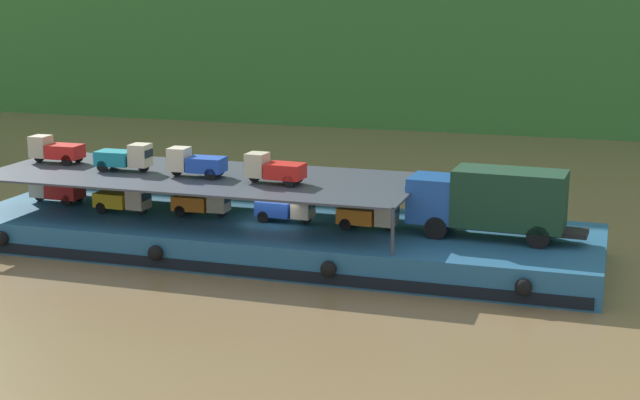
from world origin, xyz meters
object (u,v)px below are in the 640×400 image
Objects in this scene: mini_truck_lower_fore at (286,208)px; mini_truck_upper_fore at (195,163)px; mini_truck_upper_stern at (55,150)px; covered_lorry at (491,201)px; mini_truck_upper_mid at (125,157)px; mini_truck_lower_mid at (203,202)px; mini_truck_lower_stern at (56,189)px; mini_truck_lower_bow at (369,215)px; cargo_barge at (276,237)px; mini_truck_lower_aft at (124,199)px; mini_truck_upper_bow at (274,169)px.

mini_truck_lower_fore is 4.85m from mini_truck_upper_fore.
mini_truck_upper_fore is (8.40, -1.13, 0.00)m from mini_truck_upper_stern.
mini_truck_upper_stern reaches higher than covered_lorry.
mini_truck_upper_fore is at bearing -173.31° from mini_truck_lower_fore.
mini_truck_upper_fore is (3.93, -0.28, 0.00)m from mini_truck_upper_mid.
mini_truck_upper_mid reaches higher than mini_truck_lower_mid.
mini_truck_lower_stern is 0.98× the size of mini_truck_lower_bow.
mini_truck_lower_fore is 1.00× the size of mini_truck_upper_fore.
mini_truck_lower_mid is at bearing -179.67° from covered_lorry.
mini_truck_upper_mid reaches higher than mini_truck_lower_stern.
mini_truck_upper_stern is (-8.50, 0.69, 2.00)m from mini_truck_lower_mid.
covered_lorry is 9.63m from mini_truck_lower_fore.
mini_truck_lower_mid is (-3.79, 0.06, 1.44)m from cargo_barge.
mini_truck_upper_stern reaches higher than mini_truck_lower_stern.
cargo_barge is at bearing -164.76° from mini_truck_lower_fore.
mini_truck_lower_bow is (-5.48, -0.21, -1.00)m from covered_lorry.
mini_truck_lower_fore is at bearing -2.75° from mini_truck_upper_stern.
mini_truck_upper_fore is (-8.48, -0.30, 2.00)m from mini_truck_lower_bow.
mini_truck_lower_aft is 4.34m from mini_truck_upper_fore.
mini_truck_upper_bow is (12.49, -1.46, 0.00)m from mini_truck_upper_stern.
covered_lorry is 22.39m from mini_truck_upper_stern.
mini_truck_upper_mid reaches higher than mini_truck_lower_aft.
cargo_barge is 10.86× the size of mini_truck_upper_fore.
mini_truck_lower_aft and mini_truck_lower_fore have the same top height.
mini_truck_upper_fore reaches higher than mini_truck_lower_bow.
mini_truck_lower_aft is 1.00× the size of mini_truck_lower_mid.
mini_truck_lower_fore reaches higher than cargo_barge.
mini_truck_upper_fore is (-4.39, -0.51, 2.00)m from mini_truck_lower_fore.
mini_truck_lower_stern is at bearing 167.97° from mini_truck_lower_aft.
mini_truck_upper_fore is at bearing -7.65° from mini_truck_upper_stern.
covered_lorry is 2.85× the size of mini_truck_lower_mid.
mini_truck_upper_mid is at bearing 175.66° from mini_truck_upper_bow.
mini_truck_upper_bow is at bearing -4.34° from mini_truck_upper_mid.
mini_truck_upper_fore is (-0.10, -0.44, 2.00)m from mini_truck_lower_mid.
mini_truck_lower_mid is at bearing 2.25° from mini_truck_upper_mid.
mini_truck_lower_mid is 4.50m from mini_truck_upper_mid.
covered_lorry reaches higher than mini_truck_lower_stern.
mini_truck_lower_aft is 1.00× the size of mini_truck_upper_bow.
mini_truck_lower_aft is at bearing -79.82° from mini_truck_upper_mid.
mini_truck_upper_bow is at bearing -109.50° from mini_truck_lower_fore.
mini_truck_upper_mid is (-8.32, -0.24, 2.00)m from mini_truck_lower_fore.
cargo_barge is 3.80× the size of covered_lorry.
mini_truck_lower_fore is at bearing 15.24° from cargo_barge.
covered_lorry is at bearing -1.56° from mini_truck_upper_stern.
cargo_barge is 10.82× the size of mini_truck_lower_mid.
mini_truck_lower_aft is at bearing -12.03° from mini_truck_lower_stern.
mini_truck_lower_bow is at bearing -1.63° from mini_truck_lower_stern.
mini_truck_lower_mid is 2.05m from mini_truck_upper_fore.
mini_truck_upper_mid is (-12.41, -0.02, 2.00)m from mini_truck_lower_bow.
mini_truck_lower_mid is 1.00× the size of mini_truck_lower_fore.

